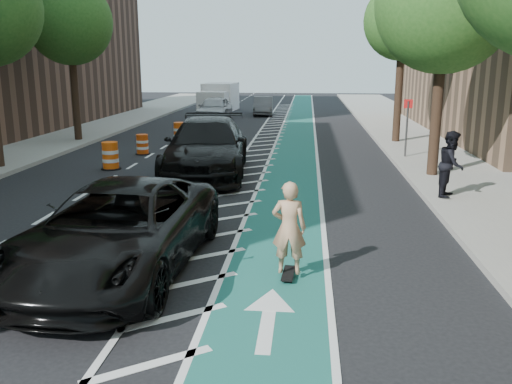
# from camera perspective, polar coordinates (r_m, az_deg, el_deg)

# --- Properties ---
(ground) EXTENTS (120.00, 120.00, 0.00)m
(ground) POSITION_cam_1_polar(r_m,az_deg,el_deg) (11.81, -12.51, -6.40)
(ground) COLOR black
(ground) RESTS_ON ground
(bike_lane) EXTENTS (2.00, 90.00, 0.01)m
(bike_lane) POSITION_cam_1_polar(r_m,az_deg,el_deg) (20.93, 3.80, 2.65)
(bike_lane) COLOR #1B6057
(bike_lane) RESTS_ON ground
(buffer_strip) EXTENTS (1.40, 90.00, 0.01)m
(buffer_strip) POSITION_cam_1_polar(r_m,az_deg,el_deg) (21.02, -0.29, 2.73)
(buffer_strip) COLOR silver
(buffer_strip) RESTS_ON ground
(sidewalk_right) EXTENTS (5.00, 90.00, 0.15)m
(sidewalk_right) POSITION_cam_1_polar(r_m,az_deg,el_deg) (21.74, 21.21, 2.35)
(sidewalk_right) COLOR gray
(sidewalk_right) RESTS_ON ground
(curb_right) EXTENTS (0.12, 90.00, 0.16)m
(curb_right) POSITION_cam_1_polar(r_m,az_deg,el_deg) (21.20, 14.83, 2.57)
(curb_right) COLOR gray
(curb_right) RESTS_ON ground
(curb_left) EXTENTS (0.12, 90.00, 0.16)m
(curb_left) POSITION_cam_1_polar(r_m,az_deg,el_deg) (23.44, -21.61, 3.09)
(curb_left) COLOR gray
(curb_left) RESTS_ON ground
(tree_r_c) EXTENTS (4.20, 4.20, 7.90)m
(tree_r_c) POSITION_cam_1_polar(r_m,az_deg,el_deg) (19.13, 19.54, 18.27)
(tree_r_c) COLOR #382619
(tree_r_c) RESTS_ON ground
(tree_r_d) EXTENTS (4.20, 4.20, 7.90)m
(tree_r_d) POSITION_cam_1_polar(r_m,az_deg,el_deg) (26.95, 15.36, 16.98)
(tree_r_d) COLOR #382619
(tree_r_d) RESTS_ON ground
(tree_l_d) EXTENTS (4.20, 4.20, 7.90)m
(tree_l_d) POSITION_cam_1_polar(r_m,az_deg,el_deg) (28.96, -18.70, 16.49)
(tree_l_d) COLOR #382619
(tree_l_d) RESTS_ON ground
(sign_post) EXTENTS (0.35, 0.08, 2.47)m
(sign_post) POSITION_cam_1_polar(r_m,az_deg,el_deg) (23.05, 15.59, 6.58)
(sign_post) COLOR #4C4C4C
(sign_post) RESTS_ON ground
(skateboard) EXTENTS (0.26, 0.77, 0.10)m
(skateboard) POSITION_cam_1_polar(r_m,az_deg,el_deg) (10.33, 3.43, -8.54)
(skateboard) COLOR black
(skateboard) RESTS_ON ground
(skateboarder) EXTENTS (0.67, 0.46, 1.76)m
(skateboarder) POSITION_cam_1_polar(r_m,az_deg,el_deg) (10.03, 3.50, -3.78)
(skateboarder) COLOR tan
(skateboarder) RESTS_ON skateboard
(suv_near) EXTENTS (3.11, 6.22, 1.69)m
(suv_near) POSITION_cam_1_polar(r_m,az_deg,el_deg) (10.69, -14.28, -3.84)
(suv_near) COLOR black
(suv_near) RESTS_ON ground
(suv_far) EXTENTS (3.33, 7.03, 1.98)m
(suv_far) POSITION_cam_1_polar(r_m,az_deg,el_deg) (19.43, -5.21, 4.72)
(suv_far) COLOR black
(suv_far) RESTS_ON ground
(car_silver) EXTENTS (2.08, 4.92, 1.66)m
(car_silver) POSITION_cam_1_polar(r_m,az_deg,el_deg) (37.42, -4.40, 8.76)
(car_silver) COLOR #9FA0A4
(car_silver) RESTS_ON ground
(car_grey) EXTENTS (1.67, 4.16, 1.35)m
(car_grey) POSITION_cam_1_polar(r_m,az_deg,el_deg) (41.48, 0.76, 9.05)
(car_grey) COLOR #56575B
(car_grey) RESTS_ON ground
(pedestrian) EXTENTS (1.03, 1.14, 1.91)m
(pedestrian) POSITION_cam_1_polar(r_m,az_deg,el_deg) (16.53, 19.88, 2.79)
(pedestrian) COLOR black
(pedestrian) RESTS_ON sidewalk_right
(box_truck) EXTENTS (2.74, 5.47, 2.21)m
(box_truck) POSITION_cam_1_polar(r_m,az_deg,el_deg) (44.95, -3.95, 9.82)
(box_truck) COLOR white
(box_truck) RESTS_ON ground
(barrel_a) EXTENTS (0.76, 0.76, 1.03)m
(barrel_a) POSITION_cam_1_polar(r_m,az_deg,el_deg) (21.12, -15.07, 3.64)
(barrel_a) COLOR #FA580D
(barrel_a) RESTS_ON ground
(barrel_b) EXTENTS (0.64, 0.64, 0.88)m
(barrel_b) POSITION_cam_1_polar(r_m,az_deg,el_deg) (24.23, -11.87, 4.88)
(barrel_b) COLOR #D5440B
(barrel_b) RESTS_ON ground
(barrel_c) EXTENTS (0.73, 0.73, 1.00)m
(barrel_c) POSITION_cam_1_polar(r_m,az_deg,el_deg) (27.61, -8.05, 6.19)
(barrel_c) COLOR #EB500C
(barrel_c) RESTS_ON ground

